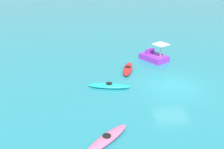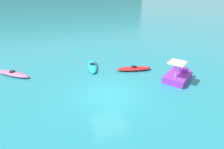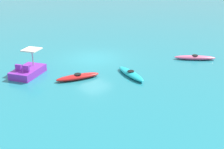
{
  "view_description": "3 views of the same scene",
  "coord_description": "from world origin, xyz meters",
  "views": [
    {
      "loc": [
        -18.04,
        6.89,
        8.77
      ],
      "look_at": [
        0.96,
        4.34,
        0.76
      ],
      "focal_mm": 46.14,
      "sensor_mm": 36.0,
      "label": 1
    },
    {
      "loc": [
        -3.65,
        -9.44,
        6.34
      ],
      "look_at": [
        1.18,
        2.21,
        0.25
      ],
      "focal_mm": 29.06,
      "sensor_mm": 36.0,
      "label": 2
    },
    {
      "loc": [
        12.57,
        16.81,
        7.18
      ],
      "look_at": [
        1.76,
        4.31,
        0.39
      ],
      "focal_mm": 43.65,
      "sensor_mm": 36.0,
      "label": 3
    }
  ],
  "objects": [
    {
      "name": "kayak_red",
      "position": [
        3.38,
        2.71,
        0.16
      ],
      "size": [
        3.03,
        1.53,
        0.37
      ],
      "color": "red",
      "rests_on": "ground_plane"
    },
    {
      "name": "kayak_pink",
      "position": [
        -5.96,
        5.54,
        0.16
      ],
      "size": [
        2.77,
        2.77,
        0.37
      ],
      "color": "pink",
      "rests_on": "ground_plane"
    },
    {
      "name": "pedal_boat_purple",
      "position": [
        5.57,
        -0.1,
        0.34
      ],
      "size": [
        2.83,
        2.52,
        1.68
      ],
      "color": "purple",
      "rests_on": "ground_plane"
    },
    {
      "name": "ground_plane",
      "position": [
        0.0,
        0.0,
        0.0
      ],
      "size": [
        600.0,
        600.0,
        0.0
      ],
      "primitive_type": "plane",
      "color": "teal"
    },
    {
      "name": "kayak_cyan",
      "position": [
        0.34,
        4.63,
        0.16
      ],
      "size": [
        1.39,
        3.1,
        0.37
      ],
      "color": "#19B7C6",
      "rests_on": "ground_plane"
    }
  ]
}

